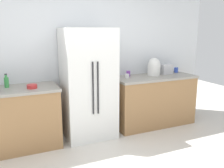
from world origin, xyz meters
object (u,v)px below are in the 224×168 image
at_px(rice_cooker, 154,67).
at_px(cup_a, 176,70).
at_px(cup_b, 127,76).
at_px(cup_c, 128,73).
at_px(bottle_a, 6,82).
at_px(refrigerator, 88,84).
at_px(toaster, 166,69).
at_px(bowl_a, 32,86).

height_order(rice_cooker, cup_a, rice_cooker).
distance_m(rice_cooker, cup_b, 0.61).
height_order(cup_a, cup_c, same).
relative_size(bottle_a, cup_b, 2.63).
height_order(refrigerator, bottle_a, refrigerator).
xyz_separation_m(toaster, bottle_a, (-2.86, 0.02, -0.01)).
xyz_separation_m(cup_c, bowl_a, (-1.74, -0.29, -0.02)).
relative_size(refrigerator, bottle_a, 8.72).
xyz_separation_m(bottle_a, cup_b, (1.97, -0.09, -0.05)).
height_order(bottle_a, bowl_a, bottle_a).
relative_size(cup_b, bowl_a, 0.53).
relative_size(rice_cooker, cup_c, 3.33).
xyz_separation_m(refrigerator, rice_cooker, (1.33, 0.09, 0.19)).
xyz_separation_m(cup_b, bowl_a, (-1.63, -0.12, -0.01)).
bearing_deg(bowl_a, bottle_a, 147.34).
relative_size(refrigerator, cup_b, 22.91).
bearing_deg(cup_c, cup_a, -1.54).
xyz_separation_m(bottle_a, cup_a, (3.16, 0.04, -0.03)).
distance_m(bottle_a, cup_b, 1.97).
bearing_deg(refrigerator, bowl_a, -174.85).
bearing_deg(rice_cooker, cup_c, 166.46).
bearing_deg(cup_a, cup_c, 178.46).
relative_size(toaster, cup_c, 2.27).
distance_m(cup_a, cup_c, 1.08).
xyz_separation_m(bottle_a, bowl_a, (0.34, -0.22, -0.06)).
bearing_deg(toaster, bowl_a, -175.51).
height_order(refrigerator, toaster, refrigerator).
bearing_deg(cup_a, cup_b, -173.47).
bearing_deg(bowl_a, cup_a, 5.25).
xyz_separation_m(refrigerator, bowl_a, (-0.89, -0.08, 0.06)).
bearing_deg(bottle_a, refrigerator, -6.27).
height_order(toaster, bowl_a, toaster).
distance_m(refrigerator, bottle_a, 1.24).
bearing_deg(toaster, cup_a, 11.67).
bearing_deg(refrigerator, cup_a, 5.29).
relative_size(refrigerator, cup_c, 18.26).
relative_size(toaster, cup_b, 2.85).
bearing_deg(refrigerator, cup_b, 3.29).
bearing_deg(bowl_a, rice_cooker, 4.41).
height_order(refrigerator, cup_c, refrigerator).
xyz_separation_m(cup_a, cup_b, (-1.19, -0.14, -0.01)).
height_order(rice_cooker, bowl_a, rice_cooker).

